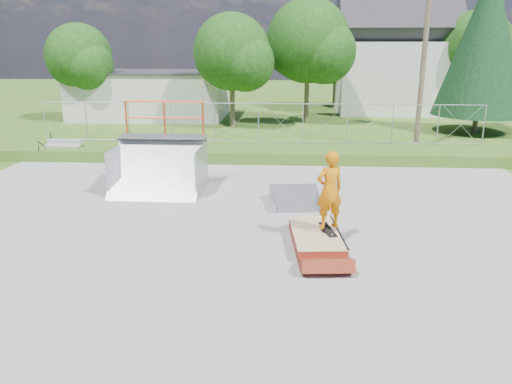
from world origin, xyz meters
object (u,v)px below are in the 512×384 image
(quarter_pipe, at_px, (157,150))
(skater, at_px, (329,193))
(flat_bank_ramp, at_px, (296,199))
(grind_box, at_px, (316,239))

(quarter_pipe, relative_size, skater, 1.53)
(quarter_pipe, bearing_deg, skater, -38.71)
(flat_bank_ramp, bearing_deg, skater, -82.99)
(flat_bank_ramp, height_order, skater, skater)
(grind_box, height_order, flat_bank_ramp, flat_bank_ramp)
(quarter_pipe, xyz_separation_m, skater, (5.35, -4.33, -0.11))
(grind_box, height_order, quarter_pipe, quarter_pipe)
(flat_bank_ramp, relative_size, skater, 0.84)
(grind_box, relative_size, skater, 1.29)
(grind_box, xyz_separation_m, skater, (0.29, 0.03, 1.19))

